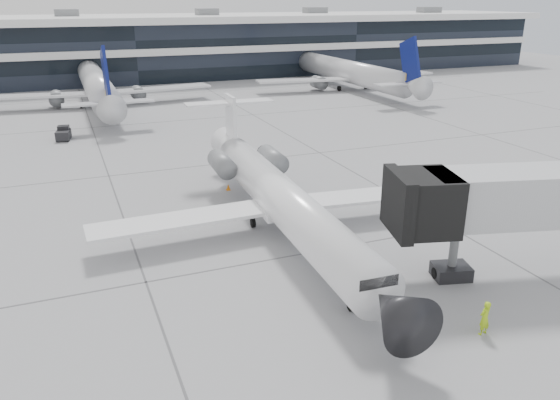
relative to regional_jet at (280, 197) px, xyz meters
name	(u,v)px	position (x,y,z in m)	size (l,w,h in m)	color
ground	(314,252)	(0.75, -3.73, -2.37)	(220.00, 220.00, 0.00)	gray
terminal	(128,50)	(0.75, 78.27, 2.63)	(170.00, 22.00, 10.00)	black
bg_jet_center	(99,105)	(-7.25, 51.27, -2.37)	(32.00, 40.00, 9.60)	silver
bg_jet_right	(347,88)	(32.75, 51.27, -2.37)	(32.00, 40.00, 9.60)	silver
regional_jet	(280,197)	(0.00, 0.00, 0.00)	(24.05, 29.98, 6.93)	white
ramp_worker	(485,318)	(4.18, -14.29, -1.53)	(0.61, 0.40, 1.68)	#B0E117
traffic_cone	(228,187)	(-0.80, 8.99, -2.12)	(0.38, 0.38, 0.51)	orange
far_tug	(63,134)	(-12.44, 31.24, -1.72)	(1.71, 2.47, 1.45)	black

